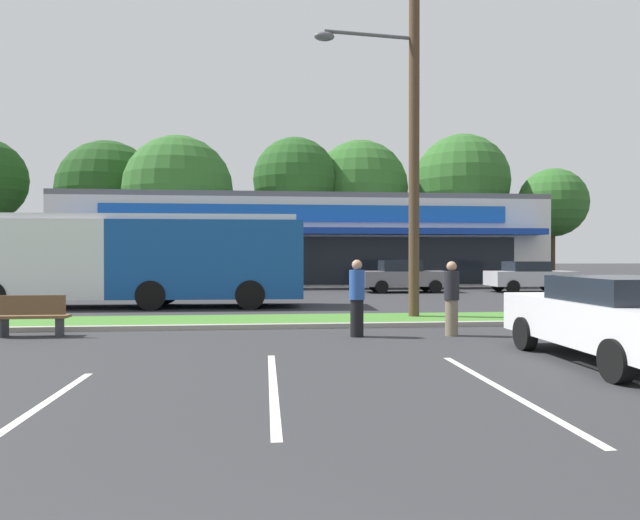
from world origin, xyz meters
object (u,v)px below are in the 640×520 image
at_px(bus_stop_bench, 30,315).
at_px(car_2, 403,276).
at_px(city_bus, 132,257).
at_px(car_1, 94,278).
at_px(car_0, 529,276).
at_px(pedestrian_by_pole, 357,298).
at_px(pedestrian_near_bench, 452,298).
at_px(utility_pole, 410,112).
at_px(car_4, 615,318).

xyz_separation_m(bus_stop_bench, car_2, (12.14, 14.24, 0.30)).
height_order(city_bus, car_1, city_bus).
height_order(bus_stop_bench, car_2, car_2).
relative_size(car_0, pedestrian_by_pole, 2.39).
bearing_deg(pedestrian_near_bench, car_1, 27.49).
distance_m(utility_pole, bus_stop_bench, 11.02).
height_order(car_2, pedestrian_by_pole, pedestrian_by_pole).
xyz_separation_m(utility_pole, city_bus, (-8.75, 4.90, -4.12)).
bearing_deg(pedestrian_by_pole, pedestrian_near_bench, -114.86).
bearing_deg(car_2, car_1, -175.16).
relative_size(car_1, pedestrian_near_bench, 2.63).
xyz_separation_m(utility_pole, car_4, (1.84, -6.56, -5.11)).
bearing_deg(bus_stop_bench, pedestrian_by_pole, 174.71).
distance_m(car_0, car_4, 19.48).
bearing_deg(pedestrian_by_pole, car_2, -41.05).
height_order(city_bus, car_0, city_bus).
height_order(car_4, pedestrian_near_bench, pedestrian_near_bench).
distance_m(car_4, pedestrian_by_pole, 5.23).
distance_m(bus_stop_bench, car_2, 18.71).
bearing_deg(city_bus, utility_pole, 152.12).
relative_size(car_2, pedestrian_by_pole, 2.46).
relative_size(car_0, car_4, 0.91).
bearing_deg(utility_pole, car_1, 137.82).
bearing_deg(car_1, car_4, 128.30).
bearing_deg(bus_stop_bench, pedestrian_near_bench, 175.54).
xyz_separation_m(car_2, pedestrian_near_bench, (-2.63, -14.98, 0.05)).
xyz_separation_m(city_bus, car_0, (17.91, 6.59, -0.98)).
bearing_deg(car_4, pedestrian_near_bench, 25.49).
xyz_separation_m(car_0, pedestrian_near_bench, (-8.98, -14.57, 0.07)).
relative_size(city_bus, car_1, 2.71).
distance_m(car_0, car_2, 6.37).
relative_size(car_1, car_2, 1.05).
xyz_separation_m(utility_pole, car_2, (2.80, 11.90, -5.08)).
bearing_deg(car_4, utility_pole, 15.64).
xyz_separation_m(city_bus, pedestrian_near_bench, (8.93, -7.98, -0.91)).
xyz_separation_m(utility_pole, car_1, (-11.77, 10.67, -5.08)).
height_order(car_0, pedestrian_near_bench, pedestrian_near_bench).
relative_size(pedestrian_near_bench, pedestrian_by_pole, 0.98).
xyz_separation_m(car_2, pedestrian_by_pole, (-4.81, -14.91, 0.07)).
bearing_deg(car_4, bus_stop_bench, 69.27).
distance_m(bus_stop_bench, pedestrian_near_bench, 9.54).
xyz_separation_m(car_4, pedestrian_by_pole, (-3.84, 3.55, 0.10)).
relative_size(city_bus, car_2, 2.84).
relative_size(car_4, pedestrian_near_bench, 2.70).
xyz_separation_m(utility_pole, bus_stop_bench, (-9.33, -2.34, -5.38)).
bearing_deg(pedestrian_by_pole, car_1, 12.34).
xyz_separation_m(pedestrian_near_bench, pedestrian_by_pole, (-2.18, 0.06, 0.02)).
bearing_deg(pedestrian_by_pole, car_0, -60.76).
bearing_deg(pedestrian_near_bench, car_2, -23.46).
bearing_deg(pedestrian_by_pole, utility_pole, -56.80).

